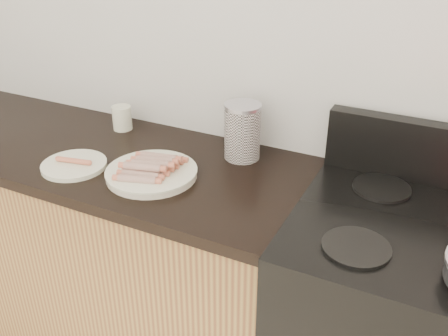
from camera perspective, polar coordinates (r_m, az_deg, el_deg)
The scene contains 11 objects.
wall_back at distance 1.81m, azimuth 0.56°, elevation 15.07°, with size 4.00×0.04×2.60m, color silver.
cabinet_base at distance 2.32m, azimuth -18.91°, elevation -6.98°, with size 2.20×0.59×0.86m, color olive.
counter_slab at distance 2.11m, azimuth -20.78°, elevation 3.11°, with size 2.20×0.62×0.04m, color black.
burner_near_left at distance 1.35m, azimuth 14.87°, elevation -8.74°, with size 0.18×0.18×0.01m, color black.
burner_far_left at distance 1.64m, azimuth 17.57°, elevation -2.18°, with size 0.18×0.18×0.01m, color black.
main_plate at distance 1.67m, azimuth -8.27°, elevation -0.68°, with size 0.30×0.30×0.02m, color silver.
side_plate at distance 1.79m, azimuth -16.76°, elevation 0.31°, with size 0.22×0.22×0.02m, color white.
hotdog_pile at distance 1.66m, azimuth -8.34°, elevation 0.27°, with size 0.13×0.22×0.05m.
plain_sausages at distance 1.78m, azimuth -16.83°, elevation 0.80°, with size 0.12×0.04×0.02m.
canister at distance 1.74m, azimuth 2.11°, elevation 4.22°, with size 0.13×0.13×0.20m.
mug at distance 2.04m, azimuth -11.58°, elevation 5.63°, with size 0.08×0.08×0.10m, color white.
Camera 1 is at (0.77, 0.42, 1.71)m, focal length 40.00 mm.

